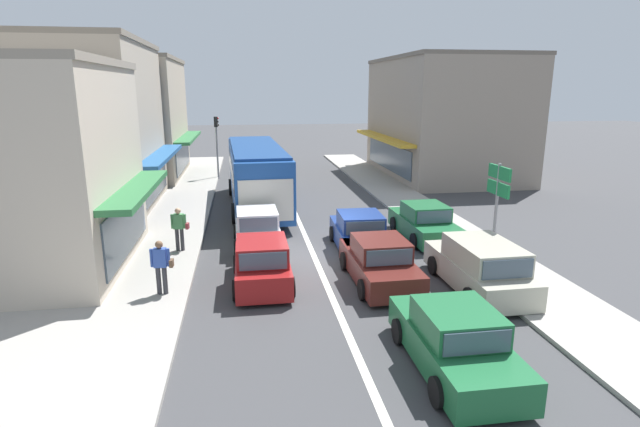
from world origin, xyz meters
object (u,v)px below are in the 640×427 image
object	(u,v)px
sedan_queue_far_back	(380,262)
pedestrian_with_handbag_near	(161,264)
sedan_adjacent_lane_trail	(455,341)
parked_wagon_kerb_front	(480,267)
traffic_light_downstreet	(217,137)
sedan_behind_bus_near	(360,234)
parked_sedan_kerb_second	(424,223)
hatchback_queue_gap_filler	(262,264)
pedestrian_browsing_midblock	(179,226)
directional_road_sign	(498,190)
city_bus	(256,172)
hatchback_behind_bus_mid	(257,229)

from	to	relation	value
sedan_queue_far_back	pedestrian_with_handbag_near	xyz separation A→B (m)	(-6.63, -0.25, 0.40)
sedan_adjacent_lane_trail	parked_wagon_kerb_front	distance (m)	4.87
traffic_light_downstreet	parked_wagon_kerb_front	bearing A→B (deg)	-67.40
sedan_behind_bus_near	parked_sedan_kerb_second	distance (m)	3.17
sedan_adjacent_lane_trail	hatchback_queue_gap_filler	bearing A→B (deg)	125.95
traffic_light_downstreet	pedestrian_browsing_midblock	xyz separation A→B (m)	(-0.71, -16.07, -1.79)
parked_wagon_kerb_front	pedestrian_with_handbag_near	distance (m)	9.52
sedan_queue_far_back	parked_wagon_kerb_front	size ratio (longest dim) A/B	0.94
hatchback_queue_gap_filler	parked_sedan_kerb_second	bearing A→B (deg)	30.93
directional_road_sign	pedestrian_browsing_midblock	xyz separation A→B (m)	(-10.87, 3.00, -1.64)
city_bus	parked_sedan_kerb_second	world-z (taller)	city_bus
traffic_light_downstreet	directional_road_sign	world-z (taller)	traffic_light_downstreet
parked_wagon_kerb_front	city_bus	bearing A→B (deg)	118.09
hatchback_behind_bus_mid	traffic_light_downstreet	distance (m)	15.95
parked_wagon_kerb_front	directional_road_sign	world-z (taller)	directional_road_sign
sedan_behind_bus_near	directional_road_sign	size ratio (longest dim) A/B	1.18
parked_wagon_kerb_front	pedestrian_browsing_midblock	size ratio (longest dim) A/B	2.77
sedan_behind_bus_near	sedan_adjacent_lane_trail	bearing A→B (deg)	-88.94
sedan_adjacent_lane_trail	sedan_queue_far_back	bearing A→B (deg)	93.00
hatchback_queue_gap_filler	hatchback_behind_bus_mid	size ratio (longest dim) A/B	0.99
directional_road_sign	parked_sedan_kerb_second	bearing A→B (deg)	108.96
sedan_queue_far_back	hatchback_queue_gap_filler	bearing A→B (deg)	175.57
parked_sedan_kerb_second	hatchback_queue_gap_filler	bearing A→B (deg)	-149.07
sedan_behind_bus_near	hatchback_queue_gap_filler	bearing A→B (deg)	-142.25
pedestrian_browsing_midblock	city_bus	bearing A→B (deg)	66.48
hatchback_queue_gap_filler	sedan_adjacent_lane_trail	size ratio (longest dim) A/B	0.88
parked_sedan_kerb_second	pedestrian_with_handbag_near	bearing A→B (deg)	-154.67
hatchback_behind_bus_mid	sedan_adjacent_lane_trail	bearing A→B (deg)	-67.12
sedan_adjacent_lane_trail	directional_road_sign	bearing A→B (deg)	56.41
traffic_light_downstreet	directional_road_sign	distance (m)	21.61
hatchback_behind_bus_mid	directional_road_sign	world-z (taller)	directional_road_sign
parked_wagon_kerb_front	parked_sedan_kerb_second	xyz separation A→B (m)	(0.22, 5.40, -0.08)
sedan_adjacent_lane_trail	pedestrian_browsing_midblock	distance (m)	11.35
directional_road_sign	sedan_adjacent_lane_trail	bearing A→B (deg)	-123.59
sedan_queue_far_back	sedan_behind_bus_near	xyz separation A→B (m)	(0.12, 3.24, 0.00)
hatchback_behind_bus_mid	sedan_queue_far_back	bearing A→B (deg)	-48.96
sedan_queue_far_back	traffic_light_downstreet	distance (m)	20.89
city_bus	pedestrian_with_handbag_near	size ratio (longest dim) A/B	6.72
hatchback_queue_gap_filler	pedestrian_browsing_midblock	bearing A→B (deg)	129.02
pedestrian_with_handbag_near	sedan_behind_bus_near	bearing A→B (deg)	27.34
sedan_behind_bus_near	directional_road_sign	world-z (taller)	directional_road_sign
sedan_adjacent_lane_trail	parked_sedan_kerb_second	distance (m)	9.93
parked_sedan_kerb_second	directional_road_sign	size ratio (longest dim) A/B	1.18
parked_wagon_kerb_front	sedan_adjacent_lane_trail	bearing A→B (deg)	-122.07
hatchback_queue_gap_filler	sedan_behind_bus_near	bearing A→B (deg)	37.75
pedestrian_with_handbag_near	parked_sedan_kerb_second	bearing A→B (deg)	25.33
pedestrian_with_handbag_near	traffic_light_downstreet	bearing A→B (deg)	87.87
pedestrian_browsing_midblock	sedan_adjacent_lane_trail	bearing A→B (deg)	-52.80
hatchback_queue_gap_filler	sedan_behind_bus_near	distance (m)	4.82
hatchback_queue_gap_filler	parked_wagon_kerb_front	size ratio (longest dim) A/B	0.82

